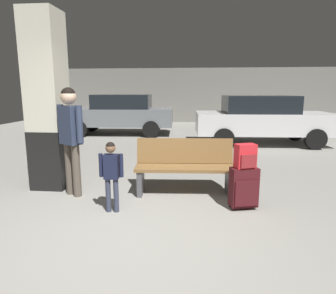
# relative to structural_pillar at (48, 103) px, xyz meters

# --- Properties ---
(ground_plane) EXTENTS (18.00, 18.00, 0.10)m
(ground_plane) POSITION_rel_structural_pillar_xyz_m (1.85, 2.15, -1.51)
(ground_plane) COLOR gray
(garage_back_wall) EXTENTS (18.00, 0.12, 2.80)m
(garage_back_wall) POSITION_rel_structural_pillar_xyz_m (1.85, 11.01, -0.06)
(garage_back_wall) COLOR slate
(garage_back_wall) RESTS_ON ground_plane
(structural_pillar) EXTENTS (0.57, 0.57, 2.95)m
(structural_pillar) POSITION_rel_structural_pillar_xyz_m (0.00, 0.00, 0.00)
(structural_pillar) COLOR black
(structural_pillar) RESTS_ON ground_plane
(bench) EXTENTS (1.63, 0.63, 0.89)m
(bench) POSITION_rel_structural_pillar_xyz_m (2.33, -0.11, -1.02)
(bench) COLOR brown
(bench) RESTS_ON ground_plane
(suitcase) EXTENTS (0.42, 0.31, 0.60)m
(suitcase) POSITION_rel_structural_pillar_xyz_m (3.19, -0.72, -1.14)
(suitcase) COLOR #471419
(suitcase) RESTS_ON ground_plane
(backpack_bright) EXTENTS (0.32, 0.27, 0.34)m
(backpack_bright) POSITION_rel_structural_pillar_xyz_m (3.19, -0.72, -0.69)
(backpack_bright) COLOR red
(backpack_bright) RESTS_ON suitcase
(child) EXTENTS (0.34, 0.20, 0.99)m
(child) POSITION_rel_structural_pillar_xyz_m (1.36, -1.00, -0.85)
(child) COLOR #33384C
(child) RESTS_ON ground_plane
(adult) EXTENTS (0.51, 0.36, 1.72)m
(adult) POSITION_rel_structural_pillar_xyz_m (0.54, -0.40, -0.40)
(adult) COLOR brown
(adult) RESTS_ON ground_plane
(parked_car_near) EXTENTS (4.18, 1.96, 1.51)m
(parked_car_near) POSITION_rel_structural_pillar_xyz_m (4.50, 4.64, -0.66)
(parked_car_near) COLOR silver
(parked_car_near) RESTS_ON ground_plane
(parked_car_far) EXTENTS (4.20, 1.99, 1.51)m
(parked_car_far) POSITION_rel_structural_pillar_xyz_m (-0.44, 6.33, -0.66)
(parked_car_far) COLOR slate
(parked_car_far) RESTS_ON ground_plane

